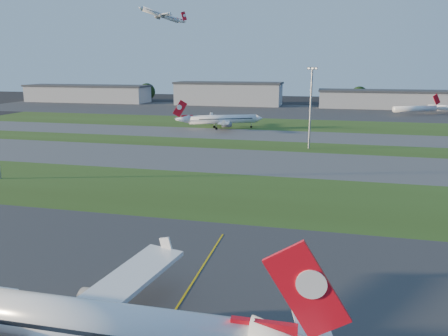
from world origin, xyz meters
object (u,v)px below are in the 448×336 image
(mini_jet_near, at_px, (415,109))
(light_mast_centre, at_px, (311,103))
(airliner_parked, at_px, (76,323))
(airliner_taxiing, at_px, (222,120))

(mini_jet_near, bearing_deg, light_mast_centre, -141.88)
(airliner_parked, relative_size, mini_jet_near, 1.51)
(airliner_parked, xyz_separation_m, light_mast_centre, (15.40, 111.31, 10.46))
(mini_jet_near, relative_size, light_mast_centre, 1.02)
(airliner_taxiing, distance_m, light_mast_centre, 54.27)
(airliner_parked, xyz_separation_m, mini_jet_near, (66.96, 224.07, -1.07))
(light_mast_centre, bearing_deg, mini_jet_near, 65.43)
(airliner_parked, height_order, mini_jet_near, airliner_parked)
(mini_jet_near, bearing_deg, airliner_parked, -133.95)
(airliner_taxiing, xyz_separation_m, light_mast_centre, (37.89, -37.29, 10.92))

